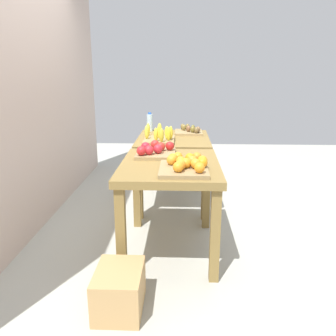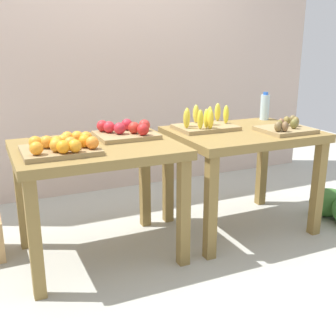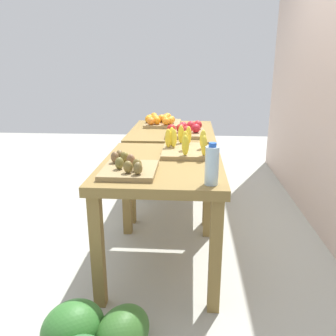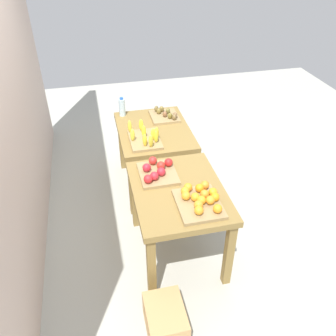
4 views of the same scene
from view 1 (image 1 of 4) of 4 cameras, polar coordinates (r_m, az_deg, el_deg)
name	(u,v)px [view 1 (image 1 of 4)]	position (r m, az deg, el deg)	size (l,w,h in m)	color
ground_plane	(172,222)	(3.62, 0.62, -8.86)	(8.00, 8.00, 0.00)	#ACACA2
back_wall	(28,71)	(3.60, -22.11, 14.51)	(4.40, 0.12, 3.00)	beige
display_table_left	(170,176)	(2.86, 0.33, -1.35)	(1.04, 0.80, 0.78)	olive
display_table_right	(173,147)	(3.95, 0.88, 3.40)	(1.04, 0.80, 0.78)	olive
orange_bin	(186,165)	(2.59, 2.95, 0.54)	(0.44, 0.37, 0.11)	#977D51
apple_bin	(155,151)	(3.07, -2.12, 2.84)	(0.40, 0.35, 0.11)	#977D51
banana_crate	(159,137)	(3.68, -1.44, 5.11)	(0.44, 0.32, 0.17)	#977D51
kiwi_bin	(189,131)	(4.16, 3.49, 6.08)	(0.36, 0.32, 0.10)	#977D51
water_bottle	(150,122)	(4.33, -3.01, 7.51)	(0.07, 0.07, 0.23)	silver
watermelon_pile	(194,171)	(4.96, 4.35, -0.42)	(0.67, 0.64, 0.28)	#336C39
cardboard_produce_box	(119,290)	(2.39, -8.02, -19.24)	(0.40, 0.30, 0.28)	tan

